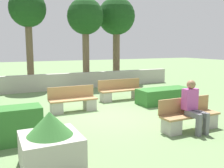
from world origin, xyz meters
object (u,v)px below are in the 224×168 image
at_px(bench_left_side, 121,92).
at_px(tree_rightmost, 116,18).
at_px(tree_center_right, 85,18).
at_px(tree_center_left, 28,12).
at_px(person_seated_man, 193,104).
at_px(planter_corner_left, 50,143).
at_px(bench_right_side, 73,102).
at_px(bench_front, 189,118).

relative_size(bench_left_side, tree_rightmost, 0.38).
relative_size(bench_left_side, tree_center_right, 0.40).
distance_m(tree_center_left, tree_rightmost, 5.13).
bearing_deg(bench_left_side, tree_rightmost, 55.54).
height_order(person_seated_man, tree_rightmost, tree_rightmost).
distance_m(bench_left_side, planter_corner_left, 5.96).
relative_size(bench_right_side, tree_center_right, 0.34).
height_order(bench_right_side, person_seated_man, person_seated_man).
distance_m(bench_front, person_seated_man, 0.44).
xyz_separation_m(tree_center_right, tree_rightmost, (2.22, 0.70, 0.19)).
bearing_deg(planter_corner_left, bench_right_side, 67.56).
height_order(planter_corner_left, tree_rightmost, tree_rightmost).
height_order(tree_center_left, tree_center_right, tree_center_left).
xyz_separation_m(tree_center_left, tree_center_right, (2.90, -0.53, -0.26)).
xyz_separation_m(bench_left_side, bench_right_side, (-2.31, -0.90, -0.01)).
bearing_deg(tree_rightmost, tree_center_left, -178.20).
bearing_deg(tree_center_right, bench_front, -90.82).
bearing_deg(tree_center_left, bench_left_side, -58.84).
bearing_deg(person_seated_man, bench_right_side, 123.67).
bearing_deg(tree_center_right, planter_corner_left, -113.45).
bearing_deg(tree_rightmost, planter_corner_left, -122.43).
relative_size(bench_front, bench_left_side, 0.88).
relative_size(bench_left_side, planter_corner_left, 1.84).
distance_m(planter_corner_left, tree_center_left, 10.02).
height_order(bench_right_side, planter_corner_left, planter_corner_left).
distance_m(bench_front, tree_center_right, 8.94).
bearing_deg(bench_right_side, tree_center_left, 100.99).
relative_size(bench_right_side, planter_corner_left, 1.55).
relative_size(bench_front, tree_center_right, 0.35).
distance_m(tree_center_left, tree_center_right, 2.96).
bearing_deg(bench_left_side, bench_front, -101.86).
xyz_separation_m(tree_center_left, tree_rightmost, (5.12, 0.16, -0.07)).
bearing_deg(tree_center_left, bench_front, -72.50).
xyz_separation_m(person_seated_man, tree_center_left, (-2.76, 8.96, 3.19)).
bearing_deg(bench_front, tree_rightmost, 75.41).
height_order(bench_right_side, tree_rightmost, tree_rightmost).
bearing_deg(tree_center_left, tree_rightmost, 1.80).
relative_size(planter_corner_left, tree_center_left, 0.21).
bearing_deg(bench_right_side, person_seated_man, -51.24).
height_order(bench_left_side, tree_center_right, tree_center_right).
distance_m(person_seated_man, tree_rightmost, 9.92).
relative_size(bench_front, bench_right_side, 1.04).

